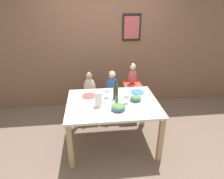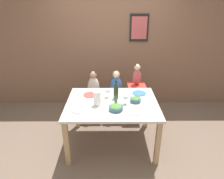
# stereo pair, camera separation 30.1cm
# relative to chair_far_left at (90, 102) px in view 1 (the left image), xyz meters

# --- Properties ---
(ground_plane) EXTENTS (14.00, 14.00, 0.00)m
(ground_plane) POSITION_rel_chair_far_left_xyz_m (0.35, -0.80, -0.38)
(ground_plane) COLOR #705B4C
(wall_back) EXTENTS (10.00, 0.09, 2.70)m
(wall_back) POSITION_rel_chair_far_left_xyz_m (0.35, 0.69, 0.97)
(wall_back) COLOR brown
(wall_back) RESTS_ON ground_plane
(dining_table) EXTENTS (1.41, 1.08, 0.78)m
(dining_table) POSITION_rel_chair_far_left_xyz_m (0.35, -0.80, 0.30)
(dining_table) COLOR silver
(dining_table) RESTS_ON ground_plane
(chair_far_left) EXTENTS (0.40, 0.38, 0.45)m
(chair_far_left) POSITION_rel_chair_far_left_xyz_m (0.00, 0.00, 0.00)
(chair_far_left) COLOR silver
(chair_far_left) RESTS_ON ground_plane
(chair_far_center) EXTENTS (0.40, 0.38, 0.45)m
(chair_far_center) POSITION_rel_chair_far_left_xyz_m (0.44, 0.00, 0.00)
(chair_far_center) COLOR silver
(chair_far_center) RESTS_ON ground_plane
(chair_right_highchair) EXTENTS (0.34, 0.32, 0.74)m
(chair_right_highchair) POSITION_rel_chair_far_left_xyz_m (0.83, -0.00, 0.19)
(chair_right_highchair) COLOR silver
(chair_right_highchair) RESTS_ON ground_plane
(person_child_left) EXTENTS (0.23, 0.17, 0.56)m
(person_child_left) POSITION_rel_chair_far_left_xyz_m (0.00, 0.00, 0.35)
(person_child_left) COLOR beige
(person_child_left) RESTS_ON chair_far_left
(person_child_center) EXTENTS (0.23, 0.17, 0.56)m
(person_child_center) POSITION_rel_chair_far_left_xyz_m (0.44, 0.00, 0.35)
(person_child_center) COLOR #3366B2
(person_child_center) RESTS_ON chair_far_center
(person_baby_right) EXTENTS (0.16, 0.12, 0.41)m
(person_baby_right) POSITION_rel_chair_far_left_xyz_m (0.83, 0.00, 0.58)
(person_baby_right) COLOR #C64C4C
(person_baby_right) RESTS_ON chair_right_highchair
(wine_bottle) EXTENTS (0.08, 0.08, 0.31)m
(wine_bottle) POSITION_rel_chair_far_left_xyz_m (0.41, -0.66, 0.52)
(wine_bottle) COLOR #232D19
(wine_bottle) RESTS_ON dining_table
(paper_towel_roll) EXTENTS (0.11, 0.11, 0.22)m
(paper_towel_roll) POSITION_rel_chair_far_left_xyz_m (0.13, -0.88, 0.51)
(paper_towel_roll) COLOR white
(paper_towel_roll) RESTS_ON dining_table
(wine_glass_near) EXTENTS (0.08, 0.08, 0.15)m
(wine_glass_near) POSITION_rel_chair_far_left_xyz_m (0.56, -0.85, 0.51)
(wine_glass_near) COLOR white
(wine_glass_near) RESTS_ON dining_table
(wine_glass_far) EXTENTS (0.08, 0.08, 0.15)m
(wine_glass_far) POSITION_rel_chair_far_left_xyz_m (0.28, -0.62, 0.51)
(wine_glass_far) COLOR white
(wine_glass_far) RESTS_ON dining_table
(salad_bowl_large) EXTENTS (0.21, 0.21, 0.08)m
(salad_bowl_large) POSITION_rel_chair_far_left_xyz_m (0.40, -1.04, 0.44)
(salad_bowl_large) COLOR #335675
(salad_bowl_large) RESTS_ON dining_table
(salad_bowl_small) EXTENTS (0.17, 0.17, 0.08)m
(salad_bowl_small) POSITION_rel_chair_far_left_xyz_m (0.72, -0.79, 0.44)
(salad_bowl_small) COLOR #335675
(salad_bowl_small) RESTS_ON dining_table
(dinner_plate_front_left) EXTENTS (0.23, 0.23, 0.01)m
(dinner_plate_front_left) POSITION_rel_chair_far_left_xyz_m (-0.14, -1.03, 0.40)
(dinner_plate_front_left) COLOR silver
(dinner_plate_front_left) RESTS_ON dining_table
(dinner_plate_back_left) EXTENTS (0.23, 0.23, 0.01)m
(dinner_plate_back_left) POSITION_rel_chair_far_left_xyz_m (-0.01, -0.54, 0.40)
(dinner_plate_back_left) COLOR #D14C47
(dinner_plate_back_left) RESTS_ON dining_table
(dinner_plate_back_right) EXTENTS (0.23, 0.23, 0.01)m
(dinner_plate_back_right) POSITION_rel_chair_far_left_xyz_m (0.81, -0.49, 0.40)
(dinner_plate_back_right) COLOR teal
(dinner_plate_back_right) RESTS_ON dining_table
(dinner_plate_front_right) EXTENTS (0.23, 0.23, 0.01)m
(dinner_plate_front_right) POSITION_rel_chair_far_left_xyz_m (0.69, -1.08, 0.40)
(dinner_plate_front_right) COLOR silver
(dinner_plate_front_right) RESTS_ON dining_table
(condiment_bottle_hot_sauce) EXTENTS (0.05, 0.05, 0.15)m
(condiment_bottle_hot_sauce) POSITION_rel_chair_far_left_xyz_m (0.41, -0.82, 0.47)
(condiment_bottle_hot_sauce) COLOR #336633
(condiment_bottle_hot_sauce) RESTS_ON dining_table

